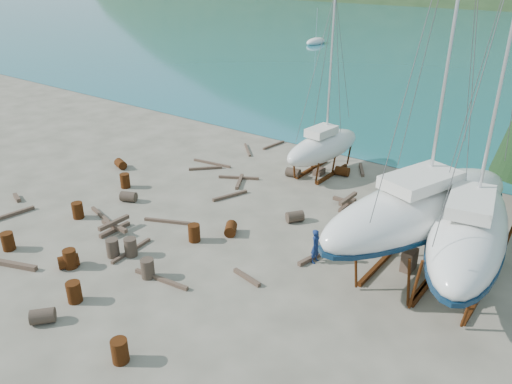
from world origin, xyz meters
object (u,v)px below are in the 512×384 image
Objects in this scene: large_sailboat_far at (468,229)px; small_sailboat_shore at (323,146)px; large_sailboat_near at (421,208)px; worker at (316,246)px.

large_sailboat_far is 12.95m from small_sailboat_shore.
large_sailboat_near reaches higher than worker.
small_sailboat_shore is at bearing 27.88° from worker.
large_sailboat_far is (2.06, -0.20, -0.22)m from large_sailboat_near.
large_sailboat_near is 11.18m from small_sailboat_shore.
small_sailboat_shore is 6.72× the size of worker.
large_sailboat_near is at bearing -32.99° from small_sailboat_shore.
large_sailboat_near is at bearing -56.40° from worker.
worker is (-3.60, -2.47, -2.01)m from large_sailboat_near.
large_sailboat_far reaches higher than small_sailboat_shore.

